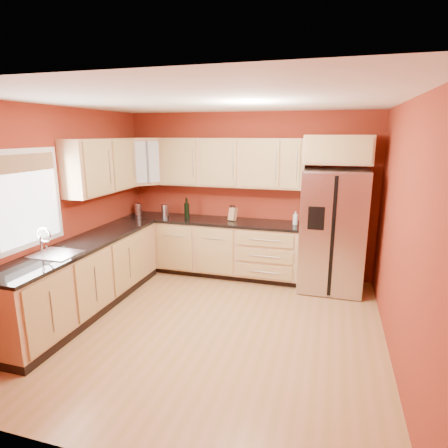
{
  "coord_description": "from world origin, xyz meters",
  "views": [
    {
      "loc": [
        1.3,
        -3.88,
        2.26
      ],
      "look_at": [
        -0.09,
        0.9,
        1.06
      ],
      "focal_mm": 30.0,
      "sensor_mm": 36.0,
      "label": 1
    }
  ],
  "objects_px": {
    "knife_block": "(233,214)",
    "refrigerator": "(332,231)",
    "wine_bottle_a": "(187,208)",
    "soap_dispenser": "(295,218)",
    "canister_left": "(138,209)"
  },
  "relations": [
    {
      "from": "refrigerator",
      "to": "knife_block",
      "type": "bearing_deg",
      "value": 175.61
    },
    {
      "from": "refrigerator",
      "to": "knife_block",
      "type": "height_order",
      "value": "refrigerator"
    },
    {
      "from": "knife_block",
      "to": "soap_dispenser",
      "type": "height_order",
      "value": "same"
    },
    {
      "from": "wine_bottle_a",
      "to": "refrigerator",
      "type": "bearing_deg",
      "value": -2.18
    },
    {
      "from": "refrigerator",
      "to": "knife_block",
      "type": "relative_size",
      "value": 8.7
    },
    {
      "from": "knife_block",
      "to": "refrigerator",
      "type": "bearing_deg",
      "value": 15.44
    },
    {
      "from": "wine_bottle_a",
      "to": "soap_dispenser",
      "type": "bearing_deg",
      "value": 0.52
    },
    {
      "from": "soap_dispenser",
      "to": "canister_left",
      "type": "bearing_deg",
      "value": -179.66
    },
    {
      "from": "refrigerator",
      "to": "soap_dispenser",
      "type": "xyz_separation_m",
      "value": [
        -0.55,
        0.1,
        0.13
      ]
    },
    {
      "from": "knife_block",
      "to": "wine_bottle_a",
      "type": "bearing_deg",
      "value": -157.9
    },
    {
      "from": "canister_left",
      "to": "soap_dispenser",
      "type": "bearing_deg",
      "value": 0.34
    },
    {
      "from": "refrigerator",
      "to": "canister_left",
      "type": "bearing_deg",
      "value": 178.43
    },
    {
      "from": "soap_dispenser",
      "to": "refrigerator",
      "type": "bearing_deg",
      "value": -10.65
    },
    {
      "from": "refrigerator",
      "to": "wine_bottle_a",
      "type": "bearing_deg",
      "value": 177.82
    },
    {
      "from": "refrigerator",
      "to": "wine_bottle_a",
      "type": "height_order",
      "value": "refrigerator"
    }
  ]
}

